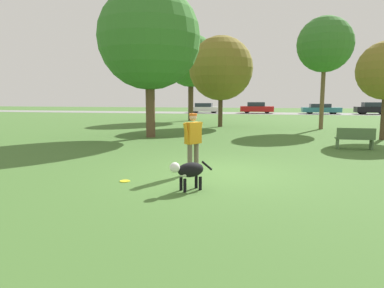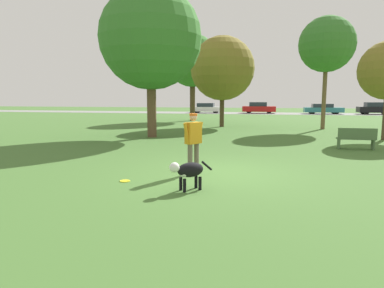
{
  "view_description": "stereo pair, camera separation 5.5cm",
  "coord_description": "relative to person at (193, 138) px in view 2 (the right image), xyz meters",
  "views": [
    {
      "loc": [
        1.13,
        -8.92,
        2.0
      ],
      "look_at": [
        -0.52,
        -0.98,
        0.9
      ],
      "focal_mm": 32.0,
      "sensor_mm": 36.0,
      "label": 1
    },
    {
      "loc": [
        1.18,
        -8.91,
        2.0
      ],
      "look_at": [
        -0.52,
        -0.98,
        0.9
      ],
      "focal_mm": 32.0,
      "sensor_mm": 36.0,
      "label": 2
    }
  ],
  "objects": [
    {
      "name": "tree_far_right",
      "position": [
        5.45,
        14.32,
        4.32
      ],
      "size": [
        3.43,
        3.43,
        7.0
      ],
      "color": "brown",
      "rests_on": "ground_plane"
    },
    {
      "name": "park_bench",
      "position": [
        5.32,
        5.41,
        -0.49
      ],
      "size": [
        1.41,
        0.43,
        0.84
      ],
      "rotation": [
        0.0,
        0.0,
        3.13
      ],
      "color": "#4C6B42",
      "rests_on": "ground_plane"
    },
    {
      "name": "parked_car_black",
      "position": [
        14.8,
        36.47,
        -0.24
      ],
      "size": [
        4.0,
        1.8,
        1.45
      ],
      "rotation": [
        0.0,
        0.0,
        0.03
      ],
      "color": "black",
      "rests_on": "ground_plane"
    },
    {
      "name": "tree_mid_center",
      "position": [
        -1.11,
        14.85,
        3.03
      ],
      "size": [
        4.34,
        4.34,
        6.15
      ],
      "color": "#4C3826",
      "rests_on": "ground_plane"
    },
    {
      "name": "tree_far_left",
      "position": [
        -4.42,
        20.64,
        4.19
      ],
      "size": [
        4.49,
        4.49,
        7.4
      ],
      "color": "#4C3826",
      "rests_on": "ground_plane"
    },
    {
      "name": "frisbee",
      "position": [
        -1.42,
        -1.24,
        -0.93
      ],
      "size": [
        0.25,
        0.25,
        0.02
      ],
      "color": "yellow",
      "rests_on": "ground_plane"
    },
    {
      "name": "far_road_strip",
      "position": [
        0.66,
        36.09,
        -0.94
      ],
      "size": [
        120.0,
        6.0,
        0.01
      ],
      "color": "gray",
      "rests_on": "ground_plane"
    },
    {
      "name": "parked_car_teal",
      "position": [
        8.81,
        36.19,
        -0.31
      ],
      "size": [
        4.62,
        1.85,
        1.25
      ],
      "rotation": [
        0.0,
        0.0,
        0.02
      ],
      "color": "teal",
      "rests_on": "ground_plane"
    },
    {
      "name": "tree_near_left",
      "position": [
        -3.8,
        7.81,
        3.96
      ],
      "size": [
        5.07,
        5.07,
        7.45
      ],
      "color": "brown",
      "rests_on": "ground_plane"
    },
    {
      "name": "person",
      "position": [
        0.0,
        0.0,
        0.0
      ],
      "size": [
        0.45,
        0.64,
        1.59
      ],
      "rotation": [
        0.0,
        0.0,
        1.0
      ],
      "color": "#665B4C",
      "rests_on": "ground_plane"
    },
    {
      "name": "ground_plane",
      "position": [
        0.66,
        0.14,
        -0.94
      ],
      "size": [
        120.0,
        120.0,
        0.0
      ],
      "primitive_type": "plane",
      "color": "#426B2D"
    },
    {
      "name": "parked_car_red",
      "position": [
        1.0,
        36.41,
        -0.24
      ],
      "size": [
        4.23,
        1.91,
        1.42
      ],
      "rotation": [
        0.0,
        0.0,
        -0.01
      ],
      "color": "red",
      "rests_on": "ground_plane"
    },
    {
      "name": "dog",
      "position": [
        0.25,
        -1.71,
        -0.5
      ],
      "size": [
        0.88,
        0.79,
        0.65
      ],
      "rotation": [
        0.0,
        0.0,
        3.86
      ],
      "color": "black",
      "rests_on": "ground_plane"
    },
    {
      "name": "parked_car_white",
      "position": [
        -5.82,
        36.07,
        -0.3
      ],
      "size": [
        4.18,
        1.91,
        1.29
      ],
      "rotation": [
        0.0,
        0.0,
        0.02
      ],
      "color": "white",
      "rests_on": "ground_plane"
    }
  ]
}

